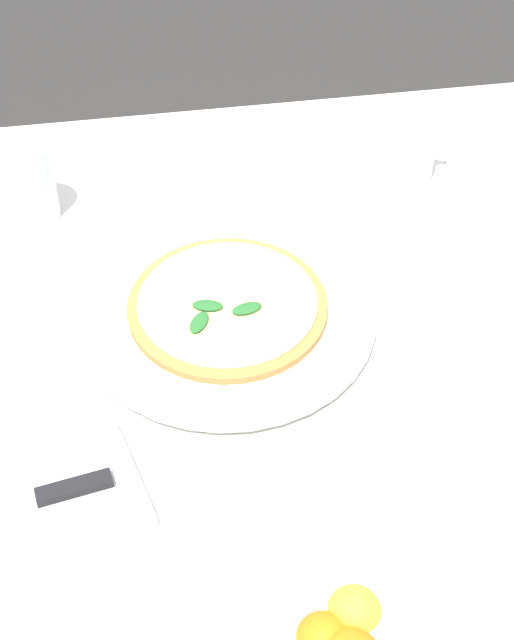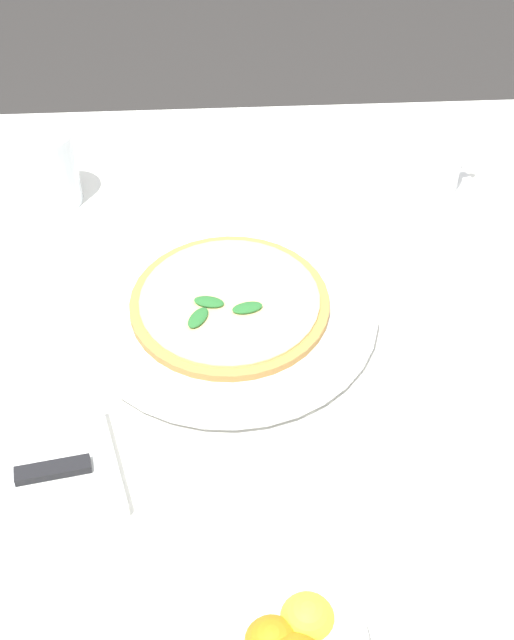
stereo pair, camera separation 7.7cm
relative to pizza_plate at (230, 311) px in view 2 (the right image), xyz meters
The scene contains 9 objects.
ground_plane 0.75m from the pizza_plate, 140.24° to the left, with size 8.00×8.00×0.00m, color #33302D.
dining_table 0.17m from the pizza_plate, 140.24° to the left, with size 1.04×1.04×0.73m.
pizza_plate is the anchor object (origin of this frame).
pizza 0.01m from the pizza_plate, 55.62° to the left, with size 0.24×0.24×0.02m.
coffee_cup_near_left 0.38m from the pizza_plate, 129.40° to the left, with size 0.13×0.13×0.06m.
coffee_cup_right_edge 0.38m from the pizza_plate, 140.03° to the right, with size 0.13×0.13×0.07m.
water_glass_back_corner 0.34m from the pizza_plate, 46.13° to the right, with size 0.07×0.07×0.11m.
napkin_folded 0.33m from the pizza_plate, 45.87° to the left, with size 0.25×0.18×0.02m.
dinner_knife 0.33m from the pizza_plate, 45.58° to the left, with size 0.20×0.05×0.01m.
Camera 2 is at (0.07, 0.69, 1.48)m, focal length 48.90 mm.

